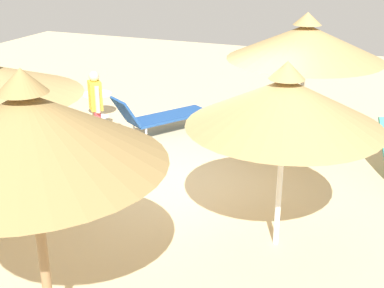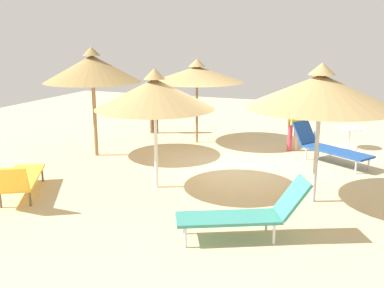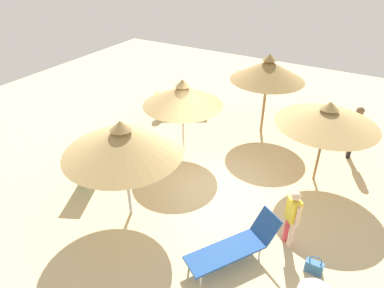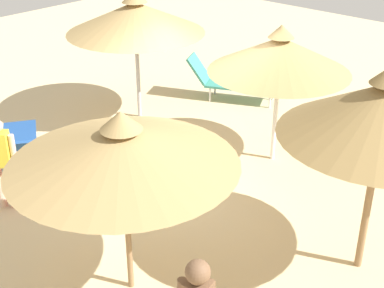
# 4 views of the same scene
# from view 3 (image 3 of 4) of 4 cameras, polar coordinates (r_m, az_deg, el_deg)

# --- Properties ---
(ground) EXTENTS (24.00, 24.00, 0.10)m
(ground) POSITION_cam_3_polar(r_m,az_deg,el_deg) (10.00, 2.21, -6.56)
(ground) COLOR beige
(parasol_umbrella_near_left) EXTENTS (2.79, 2.79, 2.68)m
(parasol_umbrella_near_left) POSITION_cam_3_polar(r_m,az_deg,el_deg) (7.83, -11.60, 0.48)
(parasol_umbrella_near_left) COLOR #B2B2B7
(parasol_umbrella_near_left) RESTS_ON ground
(parasol_umbrella_back) EXTENTS (2.47, 2.47, 2.52)m
(parasol_umbrella_back) POSITION_cam_3_polar(r_m,az_deg,el_deg) (10.38, -1.57, 8.14)
(parasol_umbrella_back) COLOR white
(parasol_umbrella_back) RESTS_ON ground
(parasol_umbrella_far_left) EXTENTS (2.51, 2.51, 2.86)m
(parasol_umbrella_far_left) POSITION_cam_3_polar(r_m,az_deg,el_deg) (11.85, 12.63, 11.97)
(parasol_umbrella_far_left) COLOR olive
(parasol_umbrella_far_left) RESTS_ON ground
(parasol_umbrella_near_right) EXTENTS (2.72, 2.72, 2.48)m
(parasol_umbrella_near_right) POSITION_cam_3_polar(r_m,az_deg,el_deg) (9.69, 21.78, 4.27)
(parasol_umbrella_near_right) COLOR olive
(parasol_umbrella_near_right) RESTS_ON ground
(lounge_chair_front) EXTENTS (2.10, 1.65, 0.93)m
(lounge_chair_front) POSITION_cam_3_polar(r_m,az_deg,el_deg) (7.70, 7.40, -16.46)
(lounge_chair_front) COLOR #1E478C
(lounge_chair_front) RESTS_ON ground
(lounge_chair_edge) EXTENTS (2.11, 1.42, 0.98)m
(lounge_chair_edge) POSITION_cam_3_polar(r_m,az_deg,el_deg) (10.47, -16.33, -2.75)
(lounge_chair_edge) COLOR teal
(lounge_chair_edge) RESTS_ON ground
(lounge_chair_far_right) EXTENTS (1.59, 2.09, 0.89)m
(lounge_chair_far_right) POSITION_cam_3_polar(r_m,az_deg,el_deg) (13.53, -2.13, 6.46)
(lounge_chair_far_right) COLOR gold
(lounge_chair_far_right) RESTS_ON ground
(person_standing_center) EXTENTS (0.38, 0.36, 1.51)m
(person_standing_center) POSITION_cam_3_polar(r_m,az_deg,el_deg) (7.95, 16.45, -11.46)
(person_standing_center) COLOR beige
(person_standing_center) RESTS_ON ground
(person_standing_near_left) EXTENTS (0.43, 0.26, 1.77)m
(person_standing_near_left) POSITION_cam_3_polar(r_m,az_deg,el_deg) (11.68, 25.67, 2.23)
(person_standing_near_left) COLOR brown
(person_standing_near_left) RESTS_ON ground
(handbag) EXTENTS (0.17, 0.37, 0.47)m
(handbag) POSITION_cam_3_polar(r_m,az_deg,el_deg) (8.03, 19.76, -18.78)
(handbag) COLOR #336699
(handbag) RESTS_ON ground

